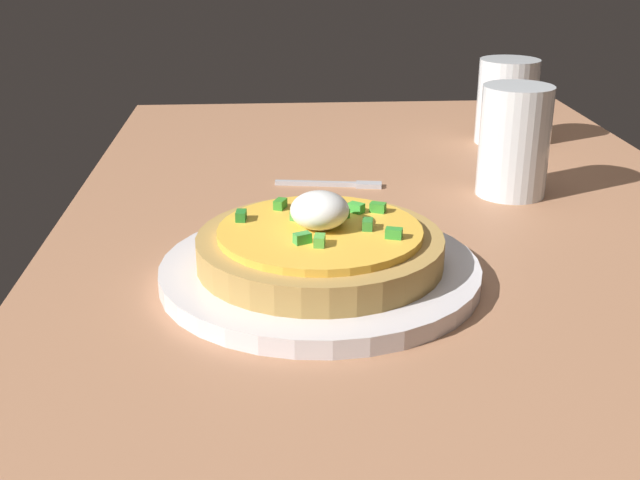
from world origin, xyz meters
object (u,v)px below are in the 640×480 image
at_px(fork, 338,184).
at_px(pizza, 320,244).
at_px(cup_near, 514,148).
at_px(cup_far, 507,103).
at_px(plate, 320,271).

bearing_deg(fork, pizza, -89.74).
relative_size(cup_near, fork, 0.98).
relative_size(pizza, cup_near, 1.71).
relative_size(cup_far, fork, 0.92).
bearing_deg(fork, cup_near, -3.47).
height_order(plate, cup_near, cup_near).
relative_size(pizza, fork, 1.68).
xyz_separation_m(cup_near, cup_far, (-0.21, 0.05, 0.00)).
bearing_deg(cup_near, fork, -102.01).
xyz_separation_m(plate, fork, (-0.25, 0.04, -0.01)).
distance_m(plate, pizza, 0.02).
bearing_deg(fork, plate, -89.74).
distance_m(pizza, fork, 0.25).
bearing_deg(fork, cup_far, 45.00).
bearing_deg(cup_far, plate, -32.81).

